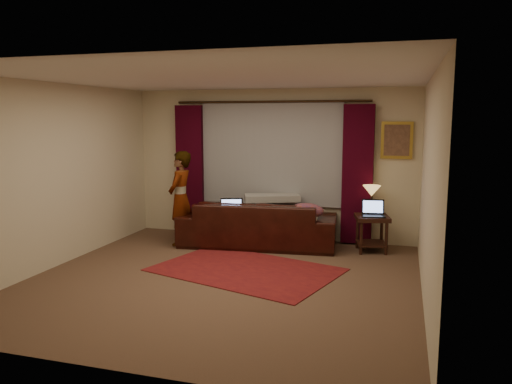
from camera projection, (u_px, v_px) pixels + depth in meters
floor at (223, 280)px, 6.56m from camera, size 5.00×5.00×0.01m
ceiling at (221, 78)px, 6.18m from camera, size 5.00×5.00×0.02m
wall_back at (272, 164)px, 8.74m from camera, size 5.00×0.02×2.60m
wall_front at (113, 220)px, 4.00m from camera, size 5.00×0.02×2.60m
wall_left at (57, 175)px, 7.07m from camera, size 0.02×5.00×2.60m
wall_right at (428, 190)px, 5.67m from camera, size 0.02×5.00×2.60m
sheer_curtain at (271, 153)px, 8.65m from camera, size 2.50×0.05×1.80m
drape_left at (190, 169)px, 9.07m from camera, size 0.50×0.14×2.30m
drape_right at (358, 175)px, 8.23m from camera, size 0.50×0.14×2.30m
curtain_rod at (270, 102)px, 8.47m from camera, size 0.04×0.04×3.40m
picture_frame at (397, 140)px, 8.05m from camera, size 0.50×0.04×0.60m
sofa at (258, 215)px, 8.26m from camera, size 2.67×1.38×1.03m
throw_blanket at (272, 182)px, 8.42m from camera, size 1.00×0.68×0.11m
clothing_pile at (306, 211)px, 7.94m from camera, size 0.65×0.56×0.23m
laptop_sofa at (232, 208)px, 8.14m from camera, size 0.49×0.51×0.27m
area_rug at (246, 270)px, 6.97m from camera, size 2.80×2.25×0.01m
end_table at (372, 234)px, 7.90m from camera, size 0.61×0.61×0.58m
tiffany_lamp at (371, 200)px, 7.99m from camera, size 0.36×0.36×0.46m
laptop_table at (374, 209)px, 7.77m from camera, size 0.40×0.43×0.25m
person at (181, 198)px, 8.28m from camera, size 0.47×0.47×1.57m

